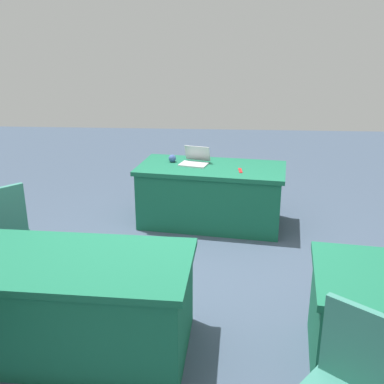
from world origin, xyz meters
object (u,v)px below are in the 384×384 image
at_px(table_mid_left, 75,304).
at_px(table_foreground, 211,195).
at_px(laptop_silver, 195,161).
at_px(scissors_red, 240,171).
at_px(yarn_ball, 172,158).

bearing_deg(table_mid_left, table_foreground, -110.70).
relative_size(table_foreground, laptop_silver, 4.78).
distance_m(table_mid_left, laptop_silver, 2.64).
xyz_separation_m(table_foreground, scissors_red, (-0.33, 0.17, 0.36)).
distance_m(table_foreground, scissors_red, 0.52).
distance_m(laptop_silver, yarn_ball, 0.29).
bearing_deg(yarn_ball, table_foreground, 161.82).
height_order(laptop_silver, yarn_ball, laptop_silver).
bearing_deg(table_mid_left, yarn_ball, -99.50).
height_order(table_mid_left, scissors_red, scissors_red).
relative_size(table_mid_left, laptop_silver, 4.51).
height_order(table_foreground, laptop_silver, laptop_silver).
height_order(table_mid_left, laptop_silver, laptop_silver).
bearing_deg(table_foreground, scissors_red, 153.08).
xyz_separation_m(table_foreground, laptop_silver, (0.21, -0.08, 0.40)).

